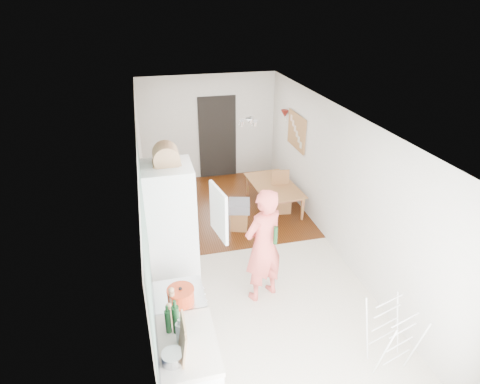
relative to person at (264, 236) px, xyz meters
name	(u,v)px	position (x,y,z in m)	size (l,w,h in m)	color
room_shell	(246,192)	(0.02, 1.03, 0.20)	(3.20, 7.00, 2.50)	beige
floor	(246,256)	(0.02, 1.03, -1.05)	(3.20, 7.00, 0.01)	beige
wood_floor_overlay	(224,206)	(0.02, 2.88, -1.04)	(3.20, 3.30, 0.01)	#4F240F
sage_wall_panel	(146,240)	(-1.57, -0.97, 0.80)	(0.02, 3.00, 1.30)	slate
tile_splashback	(156,330)	(-1.57, -1.52, 0.10)	(0.02, 1.90, 0.50)	black
doorway_recess	(218,138)	(0.22, 4.51, -0.05)	(0.90, 0.04, 2.00)	black
base_cabinet	(189,375)	(-1.28, -1.52, -0.62)	(0.60, 0.90, 0.86)	white
worktop	(187,344)	(-1.28, -1.52, -0.16)	(0.62, 0.92, 0.06)	beige
range_cooker	(181,324)	(-1.28, -0.77, -0.61)	(0.60, 0.60, 0.88)	white
cooker_top	(179,295)	(-1.28, -0.77, -0.15)	(0.60, 0.60, 0.04)	silver
fridge_housing	(172,237)	(-1.25, 0.25, 0.03)	(0.66, 0.66, 2.15)	white
fridge_door	(219,212)	(-0.64, -0.05, 0.50)	(0.56, 0.04, 0.70)	white
fridge_interior	(193,204)	(-0.94, 0.25, 0.50)	(0.02, 0.52, 0.66)	white
pinboard	(297,131)	(1.60, 2.93, 0.50)	(0.03, 0.90, 0.70)	tan
pinboard_frame	(296,131)	(1.58, 2.93, 0.50)	(0.01, 0.94, 0.74)	brown
wall_sconce	(285,114)	(1.56, 3.58, 0.70)	(0.18, 0.18, 0.16)	maroon
person	(264,236)	(0.00, 0.00, 0.00)	(0.77, 0.50, 2.10)	#E75A52
dining_table	(275,198)	(1.06, 2.61, -0.82)	(1.30, 0.72, 0.46)	brown
dining_chair	(281,193)	(1.14, 2.41, -0.62)	(0.36, 0.36, 0.86)	brown
stool	(239,219)	(0.12, 1.94, -0.84)	(0.32, 0.32, 0.42)	brown
grey_drape	(239,206)	(0.12, 1.92, -0.54)	(0.40, 0.40, 0.18)	slate
drying_rack	(391,337)	(1.14, -1.57, -0.62)	(0.44, 0.40, 0.87)	white
bread_bin	(166,157)	(-1.24, 0.32, 1.20)	(0.36, 0.34, 0.19)	tan
red_casserole	(181,296)	(-1.27, -0.91, -0.04)	(0.32, 0.32, 0.19)	red
steel_pan	(173,357)	(-1.44, -1.73, -0.07)	(0.22, 0.22, 0.11)	silver
held_bottle	(275,235)	(0.13, -0.12, 0.07)	(0.06, 0.06, 0.27)	#133A1A
bottle_a	(176,320)	(-1.36, -1.35, 0.04)	(0.08, 0.08, 0.33)	#133A1A
bottle_b	(168,322)	(-1.44, -1.33, 0.01)	(0.06, 0.06, 0.28)	#133A1A
bottle_c	(181,333)	(-1.33, -1.50, -0.01)	(0.10, 0.10, 0.24)	silver
pepper_mill_front	(170,316)	(-1.42, -1.22, -0.02)	(0.06, 0.06, 0.22)	tan
pepper_mill_back	(172,300)	(-1.37, -0.99, -0.02)	(0.06, 0.06, 0.22)	tan
chopping_boards	(183,339)	(-1.33, -1.68, 0.08)	(0.04, 0.31, 0.42)	tan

